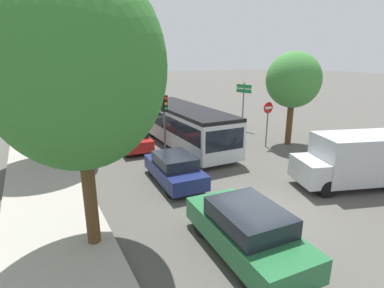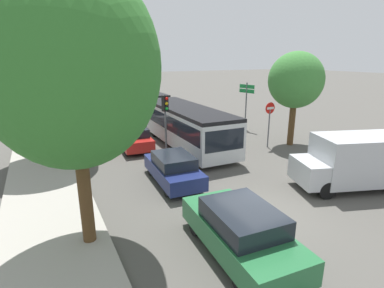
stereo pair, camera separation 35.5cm
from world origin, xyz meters
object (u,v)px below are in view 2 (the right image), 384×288
queued_car_red (134,138)px  direction_sign_post (246,96)px  queued_car_silver (110,119)px  articulated_bus (165,114)px  tree_left_mid (47,69)px  queued_car_navy (173,168)px  queued_car_green (241,231)px  no_entry_sign (269,118)px  city_bus_rear (84,93)px  white_van (359,160)px  tree_right_near (296,82)px  traffic_light (165,111)px  tree_left_near (71,66)px

queued_car_red → direction_sign_post: size_ratio=1.11×
queued_car_silver → direction_sign_post: bearing=-114.6°
articulated_bus → queued_car_silver: 4.81m
tree_left_mid → queued_car_navy: bearing=-52.3°
queued_car_green → direction_sign_post: size_ratio=1.23×
queued_car_green → no_entry_sign: bearing=-40.9°
city_bus_rear → direction_sign_post: (9.37, -18.65, 1.18)m
articulated_bus → queued_car_green: size_ratio=3.81×
tree_left_mid → queued_car_red: bearing=3.5°
no_entry_sign → queued_car_red: bearing=-115.0°
city_bus_rear → white_van: (7.00, -29.75, -0.13)m
queued_car_silver → no_entry_sign: 12.40m
queued_car_silver → no_entry_sign: (7.62, -9.71, 1.16)m
tree_right_near → queued_car_green: bearing=-141.2°
city_bus_rear → articulated_bus: bearing=-164.1°
articulated_bus → white_van: 13.23m
city_bus_rear → queued_car_green: bearing=-175.5°
direction_sign_post → queued_car_silver: bearing=-41.7°
queued_car_navy → tree_left_mid: size_ratio=0.52×
queued_car_green → direction_sign_post: direction_sign_post is taller
articulated_bus → tree_left_mid: 8.81m
queued_car_navy → tree_right_near: (9.21, 2.14, 3.31)m
tree_left_mid → direction_sign_post: bearing=5.7°
no_entry_sign → tree_left_mid: 12.71m
articulated_bus → tree_left_mid: size_ratio=2.23×
articulated_bus → queued_car_silver: bearing=-134.9°
traffic_light → tree_right_near: bearing=60.9°
white_van → traffic_light: 9.94m
queued_car_red → white_van: (6.92, -9.99, 0.56)m
queued_car_red → tree_left_near: (-4.05, -8.99, 4.56)m
queued_car_navy → direction_sign_post: 11.76m
queued_car_red → tree_left_mid: 6.03m
queued_car_green → queued_car_silver: 17.65m
queued_car_red → white_van: 12.17m
queued_car_navy → white_van: bearing=-116.7°
tree_left_mid → queued_car_green: bearing=-70.2°
queued_car_green → traffic_light: (1.72, 9.67, 1.74)m
no_entry_sign → queued_car_green: bearing=-44.8°
queued_car_green → tree_left_mid: size_ratio=0.58×
queued_car_navy → traffic_light: (1.36, 4.13, 1.82)m
tree_right_near → articulated_bus: bearing=132.9°
articulated_bus → queued_car_green: articulated_bus is taller
queued_car_red → tree_right_near: size_ratio=0.69×
city_bus_rear → queued_car_red: size_ratio=2.80×
queued_car_red → direction_sign_post: direction_sign_post is taller
articulated_bus → queued_car_red: (-3.23, -2.71, -0.76)m
city_bus_rear → queued_car_navy: (0.14, -25.69, -0.69)m
queued_car_red → white_van: white_van is taller
queued_car_navy → queued_car_red: size_ratio=1.00×
no_entry_sign → direction_sign_post: (1.72, 4.64, 0.68)m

